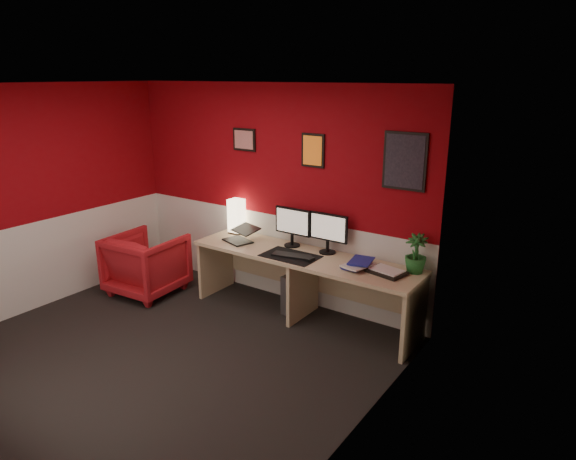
% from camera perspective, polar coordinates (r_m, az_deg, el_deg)
% --- Properties ---
extents(ground, '(4.00, 3.50, 0.01)m').
position_cam_1_polar(ground, '(5.21, -13.43, -13.27)').
color(ground, black).
rests_on(ground, ground).
extents(ceiling, '(4.00, 3.50, 0.01)m').
position_cam_1_polar(ceiling, '(4.52, -15.66, 15.34)').
color(ceiling, white).
rests_on(ceiling, ground).
extents(wall_back, '(4.00, 0.01, 2.50)m').
position_cam_1_polar(wall_back, '(5.96, -1.79, 4.06)').
color(wall_back, maroon).
rests_on(wall_back, ground).
extents(wall_left, '(0.01, 3.50, 2.50)m').
position_cam_1_polar(wall_left, '(6.32, -26.58, 3.00)').
color(wall_left, maroon).
rests_on(wall_left, ground).
extents(wall_right, '(0.01, 3.50, 2.50)m').
position_cam_1_polar(wall_right, '(3.53, 7.71, -5.37)').
color(wall_right, maroon).
rests_on(wall_right, ground).
extents(wainscot_back, '(4.00, 0.01, 1.00)m').
position_cam_1_polar(wainscot_back, '(6.17, -1.75, -2.76)').
color(wainscot_back, silver).
rests_on(wainscot_back, ground).
extents(wainscot_left, '(0.01, 3.50, 1.00)m').
position_cam_1_polar(wainscot_left, '(6.52, -25.69, -3.40)').
color(wainscot_left, silver).
rests_on(wainscot_left, ground).
extents(wainscot_right, '(0.01, 3.50, 1.00)m').
position_cam_1_polar(wainscot_right, '(3.88, 7.19, -15.67)').
color(wainscot_right, silver).
rests_on(wainscot_right, ground).
extents(desk, '(2.60, 0.65, 0.73)m').
position_cam_1_polar(desk, '(5.61, 1.68, -6.32)').
color(desk, tan).
rests_on(desk, ground).
extents(shoji_lamp, '(0.16, 0.16, 0.40)m').
position_cam_1_polar(shoji_lamp, '(6.20, -5.75, 1.44)').
color(shoji_lamp, '#FFE5B2').
rests_on(shoji_lamp, desk).
extents(laptop, '(0.38, 0.32, 0.22)m').
position_cam_1_polar(laptop, '(5.90, -5.65, -0.28)').
color(laptop, black).
rests_on(laptop, desk).
extents(monitor_left, '(0.45, 0.06, 0.58)m').
position_cam_1_polar(monitor_left, '(5.67, 0.47, 1.00)').
color(monitor_left, black).
rests_on(monitor_left, desk).
extents(monitor_right, '(0.45, 0.06, 0.58)m').
position_cam_1_polar(monitor_right, '(5.47, 4.47, 0.32)').
color(monitor_right, black).
rests_on(monitor_right, desk).
extents(desk_mat, '(0.60, 0.38, 0.01)m').
position_cam_1_polar(desk_mat, '(5.43, 0.28, -2.91)').
color(desk_mat, black).
rests_on(desk_mat, desk).
extents(keyboard, '(0.44, 0.23, 0.02)m').
position_cam_1_polar(keyboard, '(5.42, 0.43, -2.85)').
color(keyboard, black).
rests_on(keyboard, desk_mat).
extents(mouse, '(0.07, 0.10, 0.03)m').
position_cam_1_polar(mouse, '(5.29, 2.45, -3.28)').
color(mouse, black).
rests_on(mouse, desk_mat).
extents(book_bottom, '(0.22, 0.28, 0.02)m').
position_cam_1_polar(book_bottom, '(5.21, 6.59, -3.82)').
color(book_bottom, navy).
rests_on(book_bottom, desk).
extents(book_middle, '(0.29, 0.34, 0.02)m').
position_cam_1_polar(book_middle, '(5.19, 6.88, -3.60)').
color(book_middle, silver).
rests_on(book_middle, book_bottom).
extents(book_top, '(0.26, 0.32, 0.03)m').
position_cam_1_polar(book_top, '(5.19, 7.01, -3.31)').
color(book_top, navy).
rests_on(book_top, book_middle).
extents(zen_tray, '(0.39, 0.32, 0.03)m').
position_cam_1_polar(zen_tray, '(5.07, 10.95, -4.61)').
color(zen_tray, black).
rests_on(zen_tray, desk).
extents(potted_plant, '(0.23, 0.23, 0.38)m').
position_cam_1_polar(potted_plant, '(5.10, 14.06, -2.56)').
color(potted_plant, '#19591E').
rests_on(potted_plant, desk).
extents(pc_tower, '(0.23, 0.46, 0.45)m').
position_cam_1_polar(pc_tower, '(5.83, 1.34, -6.87)').
color(pc_tower, '#99999E').
rests_on(pc_tower, ground).
extents(armchair, '(0.85, 0.87, 0.74)m').
position_cam_1_polar(armchair, '(6.48, -15.47, -3.65)').
color(armchair, '#B3181F').
rests_on(armchair, ground).
extents(art_left, '(0.32, 0.02, 0.26)m').
position_cam_1_polar(art_left, '(6.08, -4.89, 10.00)').
color(art_left, red).
rests_on(art_left, wall_back).
extents(art_center, '(0.28, 0.02, 0.36)m').
position_cam_1_polar(art_center, '(5.54, 2.80, 8.84)').
color(art_center, orange).
rests_on(art_center, wall_back).
extents(art_right, '(0.44, 0.02, 0.56)m').
position_cam_1_polar(art_right, '(5.08, 12.88, 7.47)').
color(art_right, black).
rests_on(art_right, wall_back).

